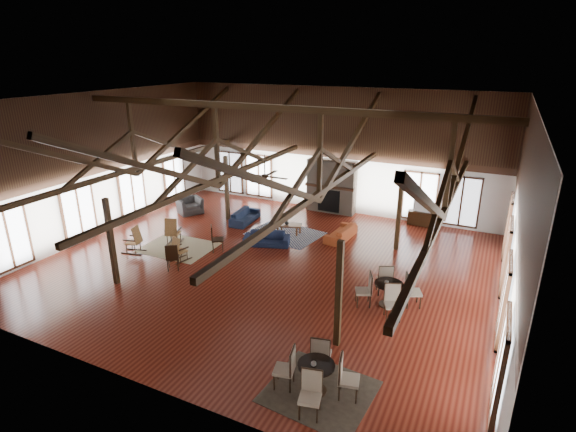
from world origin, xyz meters
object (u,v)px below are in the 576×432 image
at_px(cafe_table_near, 316,373).
at_px(tv_console, 423,218).
at_px(cafe_table_far, 388,290).
at_px(sofa_orange, 341,232).
at_px(sofa_navy_left, 245,216).
at_px(armchair, 190,206).
at_px(sofa_navy_front, 267,239).
at_px(coffee_table, 289,225).

xyz_separation_m(cafe_table_near, tv_console, (0.28, 12.18, -0.20)).
bearing_deg(cafe_table_far, sofa_orange, 124.81).
xyz_separation_m(sofa_navy_left, tv_console, (7.54, 3.21, 0.05)).
xyz_separation_m(armchair, cafe_table_far, (10.95, -4.38, 0.16)).
bearing_deg(sofa_navy_front, coffee_table, 61.74).
bearing_deg(coffee_table, armchair, 158.61).
xyz_separation_m(sofa_orange, armchair, (-7.83, -0.11, 0.09)).
height_order(sofa_orange, tv_console, tv_console).
bearing_deg(sofa_navy_left, coffee_table, -103.78).
xyz_separation_m(sofa_navy_front, sofa_orange, (2.52, 1.96, 0.01)).
bearing_deg(coffee_table, sofa_orange, -7.95).
bearing_deg(armchair, sofa_navy_front, -77.83).
relative_size(sofa_navy_left, armchair, 1.66).
height_order(armchair, tv_console, armchair).
xyz_separation_m(sofa_orange, cafe_table_near, (2.55, -9.00, 0.24)).
height_order(coffee_table, tv_console, tv_console).
height_order(sofa_navy_front, sofa_orange, sofa_orange).
bearing_deg(armchair, sofa_navy_left, -57.13).
relative_size(sofa_orange, tv_console, 1.49).
relative_size(coffee_table, cafe_table_near, 0.58).
xyz_separation_m(cafe_table_far, tv_console, (-0.29, 7.67, -0.21)).
bearing_deg(cafe_table_near, tv_console, 88.68).
bearing_deg(cafe_table_far, cafe_table_near, -97.18).
distance_m(coffee_table, cafe_table_near, 9.84).
relative_size(sofa_orange, cafe_table_far, 0.94).
height_order(sofa_orange, armchair, armchair).
xyz_separation_m(sofa_orange, cafe_table_far, (3.12, -4.49, 0.25)).
xyz_separation_m(sofa_navy_left, armchair, (-3.13, -0.08, 0.09)).
height_order(sofa_navy_front, sofa_navy_left, sofa_navy_left).
height_order(cafe_table_near, cafe_table_far, cafe_table_far).
relative_size(sofa_navy_left, coffee_table, 1.60).
xyz_separation_m(sofa_navy_front, coffee_table, (0.27, 1.55, 0.09)).
bearing_deg(armchair, sofa_orange, -57.80).
height_order(sofa_navy_front, coffee_table, sofa_navy_front).
bearing_deg(sofa_orange, tv_console, 143.14).
height_order(sofa_orange, cafe_table_far, cafe_table_far).
height_order(coffee_table, armchair, armchair).
bearing_deg(cafe_table_near, sofa_navy_left, 128.98).
distance_m(sofa_navy_front, armchair, 5.62).
bearing_deg(cafe_table_near, cafe_table_far, 82.82).
bearing_deg(tv_console, sofa_navy_front, -136.19).
height_order(sofa_navy_front, cafe_table_far, cafe_table_far).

